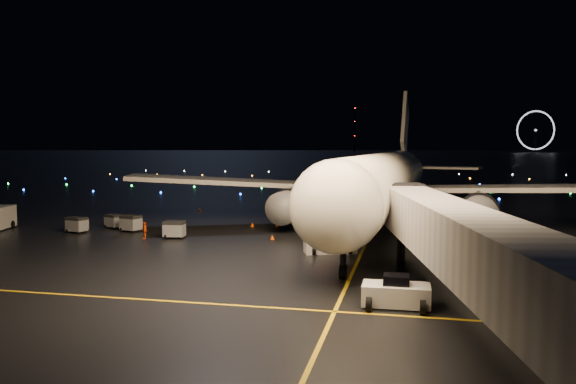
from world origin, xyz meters
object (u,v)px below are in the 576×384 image
baggage_cart_1 (131,223)px  baggage_cart_2 (77,225)px  pushback_tug (396,291)px  crew_c (145,230)px  baggage_cart_4 (79,224)px  belt_loader (330,235)px  baggage_cart_3 (114,221)px  airliner (387,150)px  baggage_cart_0 (174,230)px

baggage_cart_1 → baggage_cart_2: (-5.40, -2.05, -0.04)m
pushback_tug → baggage_cart_1: pushback_tug is taller
pushback_tug → baggage_cart_1: size_ratio=1.89×
pushback_tug → crew_c: (-25.85, 19.18, -0.08)m
baggage_cart_4 → baggage_cart_2: bearing=-52.1°
crew_c → pushback_tug: bearing=33.6°
belt_loader → baggage_cart_3: belt_loader is taller
airliner → baggage_cart_3: bearing=-160.6°
airliner → baggage_cart_2: (-32.97, -12.54, -8.19)m
baggage_cart_1 → baggage_cart_4: (-6.05, -0.60, -0.15)m
baggage_cart_1 → baggage_cart_4: bearing=-157.2°
belt_loader → baggage_cart_2: bearing=149.8°
belt_loader → crew_c: size_ratio=3.87×
crew_c → baggage_cart_4: bearing=-129.4°
airliner → belt_loader: 19.97m
baggage_cart_0 → baggage_cart_3: size_ratio=1.12×
belt_loader → baggage_cart_2: 29.34m
crew_c → baggage_cart_3: crew_c is taller
airliner → baggage_cart_1: bearing=-155.3°
airliner → baggage_cart_3: airliner is taller
baggage_cart_2 → baggage_cart_1: bearing=33.2°
airliner → crew_c: (-23.84, -14.56, -8.18)m
baggage_cart_2 → baggage_cart_4: (-0.64, 1.45, -0.10)m
baggage_cart_3 → baggage_cart_4: (-2.82, -2.58, -0.04)m
crew_c → baggage_cart_4: (-9.78, 3.47, -0.12)m
airliner → belt_loader: bearing=-99.1°
baggage_cart_2 → baggage_cart_4: size_ratio=1.14×
belt_loader → baggage_cart_1: (-23.40, 7.58, -0.73)m
pushback_tug → baggage_cart_2: size_ratio=1.99×
airliner → belt_loader: (-4.16, -18.07, -7.42)m
airliner → baggage_cart_1: (-27.57, -10.49, -8.15)m
crew_c → baggage_cart_1: size_ratio=0.82×
belt_loader → baggage_cart_1: size_ratio=3.18×
airliner → baggage_cart_2: size_ratio=31.85×
baggage_cart_0 → baggage_cart_1: bearing=148.8°
pushback_tug → baggage_cart_3: pushback_tug is taller
crew_c → baggage_cart_4: size_ratio=0.98×
airliner → crew_c: bearing=-144.7°
airliner → baggage_cart_3: size_ratio=34.50×
baggage_cart_1 → baggage_cart_3: baggage_cart_1 is taller
belt_loader → crew_c: (-19.67, 3.51, -0.76)m
baggage_cart_3 → baggage_cart_4: baggage_cart_3 is taller
belt_loader → crew_c: 20.00m
belt_loader → baggage_cart_0: size_ratio=3.25×
pushback_tug → baggage_cart_0: bearing=138.3°
crew_c → baggage_cart_1: baggage_cart_1 is taller
crew_c → baggage_cart_3: size_ratio=0.94×
baggage_cart_3 → pushback_tug: bearing=-14.5°
belt_loader → baggage_cart_4: 30.28m
airliner → pushback_tug: (2.01, -33.74, -8.09)m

